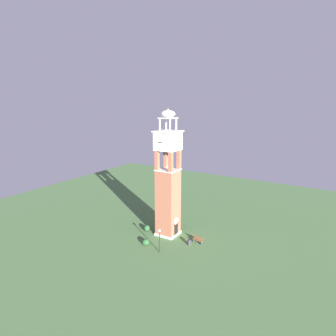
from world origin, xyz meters
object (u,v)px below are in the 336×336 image
clock_tower (168,185)px  park_bench (198,240)px  lamp_post (159,236)px  trash_bin (189,242)px

clock_tower → park_bench: (-0.14, -5.34, -7.70)m
park_bench → lamp_post: bearing=148.3°
trash_bin → park_bench: bearing=-31.6°
park_bench → trash_bin: bearing=148.4°
park_bench → lamp_post: 6.61m
clock_tower → lamp_post: size_ratio=5.75×
lamp_post → trash_bin: bearing=-31.8°
park_bench → lamp_post: lamp_post is taller
clock_tower → park_bench: bearing=-91.5°
park_bench → lamp_post: (-5.38, 3.32, 1.93)m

